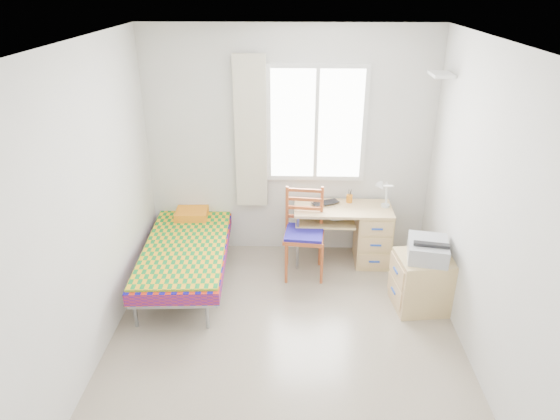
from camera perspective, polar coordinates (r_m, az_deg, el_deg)
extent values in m
plane|color=#BCAD93|center=(4.71, 0.58, -14.70)|extent=(3.50, 3.50, 0.00)
plane|color=white|center=(3.64, 0.77, 18.56)|extent=(3.50, 3.50, 0.00)
plane|color=silver|center=(5.63, 1.02, 7.39)|extent=(3.20, 0.00, 3.20)
plane|color=silver|center=(4.33, -20.99, 0.04)|extent=(0.00, 3.50, 3.50)
plane|color=silver|center=(4.29, 22.57, -0.52)|extent=(0.00, 3.50, 3.50)
cube|color=white|center=(5.55, 4.19, 9.74)|extent=(1.10, 0.04, 1.30)
cube|color=white|center=(5.54, 4.19, 9.71)|extent=(1.00, 0.02, 1.20)
cube|color=white|center=(5.53, 4.19, 9.70)|extent=(0.04, 0.02, 1.20)
cube|color=beige|center=(5.54, -3.37, 8.67)|extent=(0.35, 0.05, 1.70)
cube|color=white|center=(5.29, 17.97, 14.53)|extent=(0.20, 0.32, 0.03)
cube|color=gray|center=(5.45, -10.58, -5.13)|extent=(0.91, 1.86, 0.05)
cube|color=red|center=(5.41, -10.64, -4.46)|extent=(0.95, 1.88, 0.13)
cube|color=#F1AB11|center=(5.36, -10.74, -3.89)|extent=(0.93, 1.76, 0.03)
cube|color=tan|center=(6.11, -9.13, 0.94)|extent=(0.88, 0.10, 0.50)
cube|color=orange|center=(5.89, -10.05, -0.42)|extent=(0.38, 0.33, 0.09)
cylinder|color=gray|center=(4.97, -16.20, -11.30)|extent=(0.04, 0.04, 0.29)
cylinder|color=gray|center=(6.17, -5.90, -2.75)|extent=(0.04, 0.04, 0.29)
cube|color=tan|center=(5.61, 7.22, 0.15)|extent=(1.09, 0.51, 0.03)
cube|color=tan|center=(5.81, 10.52, -2.94)|extent=(0.39, 0.48, 0.65)
cube|color=tan|center=(5.66, 5.13, -1.10)|extent=(0.66, 0.46, 0.02)
cylinder|color=gray|center=(5.56, 2.02, -3.83)|extent=(0.03, 0.03, 0.65)
cylinder|color=gray|center=(5.91, 2.01, -1.96)|extent=(0.03, 0.03, 0.65)
cube|color=#AE4D21|center=(5.40, 2.78, -2.97)|extent=(0.46, 0.46, 0.04)
cube|color=navy|center=(5.39, 2.78, -2.67)|extent=(0.44, 0.44, 0.04)
cube|color=#AE4D21|center=(5.44, 2.81, 0.72)|extent=(0.38, 0.07, 0.42)
cylinder|color=#AE4D21|center=(5.35, 0.71, -6.14)|extent=(0.03, 0.03, 0.47)
cylinder|color=#AE4D21|center=(5.57, 4.71, -1.97)|extent=(0.04, 0.04, 0.97)
cube|color=tan|center=(5.16, 15.93, -7.92)|extent=(0.56, 0.52, 0.57)
cube|color=tan|center=(5.04, 13.19, -6.75)|extent=(0.06, 0.42, 0.21)
cube|color=tan|center=(5.16, 12.93, -8.98)|extent=(0.06, 0.42, 0.21)
cube|color=#ACAEB4|center=(4.98, 16.53, -4.35)|extent=(0.44, 0.48, 0.17)
cube|color=black|center=(4.94, 16.65, -3.47)|extent=(0.35, 0.39, 0.02)
imported|color=black|center=(5.62, 5.44, 0.60)|extent=(0.37, 0.32, 0.02)
cylinder|color=orange|center=(5.73, 7.93, 1.30)|extent=(0.08, 0.08, 0.09)
cylinder|color=white|center=(5.70, 11.94, 0.50)|extent=(0.09, 0.09, 0.03)
cylinder|color=white|center=(5.64, 12.07, 1.77)|extent=(0.02, 0.11, 0.26)
cylinder|color=white|center=(5.52, 12.12, 2.70)|extent=(0.12, 0.23, 0.11)
cone|color=white|center=(5.40, 11.48, 2.59)|extent=(0.14, 0.15, 0.12)
imported|color=gray|center=(5.60, 5.67, -0.69)|extent=(0.16, 0.21, 0.02)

